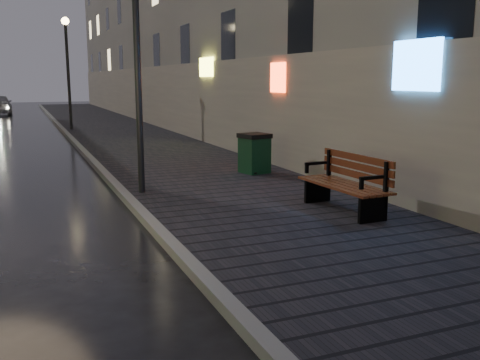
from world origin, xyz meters
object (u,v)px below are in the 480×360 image
Objects in this scene: bench at (347,183)px; lamp_far at (67,59)px; trash_bin at (254,153)px; lamp_near at (136,33)px.

lamp_far is at bearing 97.08° from bench.
trash_bin is (0.09, 4.41, -0.01)m from bench.
lamp_near is 4.49m from trash_bin.
trash_bin is at bearing -77.55° from lamp_far.
lamp_far is at bearing 89.91° from trash_bin.
lamp_near is 2.52× the size of bench.
lamp_far is 5.14× the size of trash_bin.
lamp_near reaches higher than bench.
bench is at bearing -103.70° from trash_bin.
trash_bin is (3.25, -14.70, -2.82)m from lamp_far.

